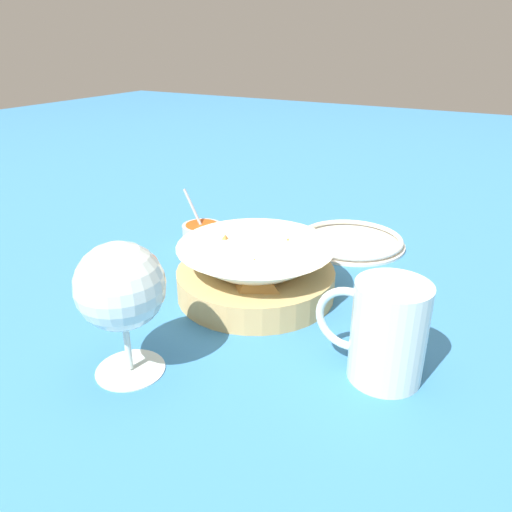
% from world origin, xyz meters
% --- Properties ---
extents(ground_plane, '(4.00, 4.00, 0.00)m').
position_xyz_m(ground_plane, '(0.00, 0.00, 0.00)').
color(ground_plane, teal).
extents(food_basket, '(0.22, 0.22, 0.08)m').
position_xyz_m(food_basket, '(-0.00, 0.03, 0.03)').
color(food_basket, tan).
rests_on(food_basket, ground_plane).
extents(sauce_cup, '(0.07, 0.07, 0.10)m').
position_xyz_m(sauce_cup, '(0.17, -0.08, 0.02)').
color(sauce_cup, '#B7B7BC').
rests_on(sauce_cup, ground_plane).
extents(wine_glass, '(0.09, 0.09, 0.15)m').
position_xyz_m(wine_glass, '(0.03, 0.25, 0.10)').
color(wine_glass, silver).
rests_on(wine_glass, ground_plane).
extents(beer_mug, '(0.12, 0.08, 0.11)m').
position_xyz_m(beer_mug, '(-0.21, 0.12, 0.05)').
color(beer_mug, silver).
rests_on(beer_mug, ground_plane).
extents(side_plate, '(0.19, 0.19, 0.01)m').
position_xyz_m(side_plate, '(-0.06, -0.21, 0.01)').
color(side_plate, silver).
rests_on(side_plate, ground_plane).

